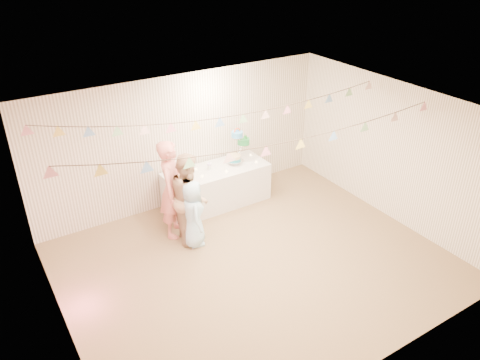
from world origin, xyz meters
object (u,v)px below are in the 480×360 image
table (217,186)px  person_child (193,214)px  cake_stand (239,147)px  person_adult_b (189,197)px  person_adult_a (172,189)px

table → person_child: bearing=-136.0°
cake_stand → person_child: (-1.56, -1.03, -0.48)m
cake_stand → person_adult_b: bearing=-152.1°
person_adult_b → cake_stand: bearing=-46.7°
table → cake_stand: (0.55, 0.05, 0.70)m
cake_stand → person_adult_a: person_adult_a is taller
cake_stand → table: bearing=-174.8°
person_adult_b → person_child: bearing=-175.4°
table → cake_stand: 0.90m
person_adult_b → person_child: size_ratio=1.34×
person_adult_a → person_adult_b: person_adult_a is taller
table → person_adult_a: size_ratio=1.14×
person_adult_a → person_adult_b: bearing=-104.3°
cake_stand → person_child: 1.93m
cake_stand → person_child: bearing=-146.7°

